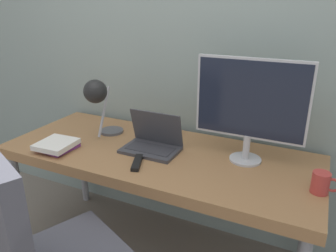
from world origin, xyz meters
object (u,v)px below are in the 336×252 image
at_px(mug, 321,183).
at_px(book_stack, 57,145).
at_px(monitor, 250,104).
at_px(desk_lamp, 98,97).
at_px(laptop, 152,142).

bearing_deg(mug, book_stack, -173.46).
height_order(monitor, book_stack, monitor).
bearing_deg(mug, desk_lamp, 176.28).
distance_m(laptop, monitor, 0.59).
bearing_deg(laptop, book_stack, -154.74).
bearing_deg(desk_lamp, laptop, -0.84).
distance_m(monitor, desk_lamp, 0.88).
xyz_separation_m(laptop, monitor, (0.51, 0.10, 0.27)).
relative_size(desk_lamp, book_stack, 1.70).
xyz_separation_m(monitor, book_stack, (-1.01, -0.33, -0.29)).
bearing_deg(desk_lamp, monitor, 6.16).
bearing_deg(desk_lamp, mug, -3.72).
relative_size(desk_lamp, mug, 3.10).
xyz_separation_m(desk_lamp, mug, (1.25, -0.08, -0.22)).
xyz_separation_m(laptop, book_stack, (-0.50, -0.23, -0.02)).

